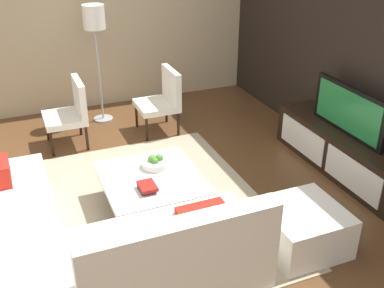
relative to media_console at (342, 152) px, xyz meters
name	(u,v)px	position (x,y,z in m)	size (l,w,h in m)	color
ground_plane	(147,216)	(0.00, -2.40, -0.25)	(14.00, 14.00, 0.00)	brown
feature_wall_back	(381,53)	(0.00, 0.30, 1.15)	(6.40, 0.12, 2.80)	black
side_wall_left	(90,15)	(-3.20, -2.20, 1.15)	(0.12, 5.20, 2.80)	#C6B28E
area_rug	(144,210)	(-0.10, -2.40, -0.24)	(2.98, 2.47, 0.01)	tan
media_console	(342,152)	(0.00, 0.00, 0.00)	(2.03, 0.49, 0.50)	black
television	(349,111)	(0.00, 0.00, 0.52)	(1.15, 0.06, 0.55)	black
sectional_couch	(67,244)	(0.51, -3.24, 0.03)	(2.31, 2.41, 0.82)	white
coffee_table	(152,192)	(-0.10, -2.30, -0.05)	(1.05, 0.98, 0.38)	black
accent_chair_near	(71,109)	(-1.91, -2.79, 0.24)	(0.57, 0.52, 0.87)	black
floor_lamp	(95,26)	(-2.55, -2.27, 1.13)	(0.29, 0.29, 1.66)	#A5A5AA
ottoman	(302,228)	(0.99, -1.22, -0.05)	(0.70, 0.70, 0.40)	white
fruit_bowl	(155,163)	(-0.28, -2.20, 0.18)	(0.28, 0.28, 0.13)	silver
accent_chair_far	(163,97)	(-1.88, -1.55, 0.24)	(0.57, 0.53, 0.87)	black
book_stack	(147,187)	(0.12, -2.41, 0.17)	(0.22, 0.16, 0.07)	#1E232D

